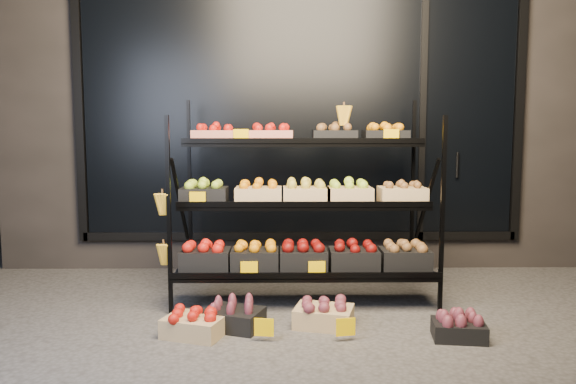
{
  "coord_description": "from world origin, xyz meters",
  "views": [
    {
      "loc": [
        -0.19,
        -3.97,
        1.39
      ],
      "look_at": [
        -0.13,
        0.55,
        0.89
      ],
      "focal_mm": 35.0,
      "sensor_mm": 36.0,
      "label": 1
    }
  ],
  "objects_px": {
    "display_rack": "(302,204)",
    "floor_crate_midright": "(324,313)",
    "floor_crate_left": "(194,323)",
    "floor_crate_midleft": "(233,315)"
  },
  "relations": [
    {
      "from": "floor_crate_midleft",
      "to": "display_rack",
      "type": "bearing_deg",
      "value": 75.32
    },
    {
      "from": "display_rack",
      "to": "floor_crate_left",
      "type": "xyz_separation_m",
      "value": [
        -0.76,
        -0.88,
        -0.69
      ]
    },
    {
      "from": "floor_crate_left",
      "to": "floor_crate_midleft",
      "type": "bearing_deg",
      "value": 49.45
    },
    {
      "from": "display_rack",
      "to": "floor_crate_midleft",
      "type": "xyz_separation_m",
      "value": [
        -0.51,
        -0.73,
        -0.69
      ]
    },
    {
      "from": "display_rack",
      "to": "floor_crate_midright",
      "type": "xyz_separation_m",
      "value": [
        0.13,
        -0.7,
        -0.69
      ]
    },
    {
      "from": "floor_crate_midleft",
      "to": "floor_crate_midright",
      "type": "height_order",
      "value": "floor_crate_midright"
    },
    {
      "from": "display_rack",
      "to": "floor_crate_midright",
      "type": "relative_size",
      "value": 4.72
    },
    {
      "from": "display_rack",
      "to": "floor_crate_midleft",
      "type": "bearing_deg",
      "value": -125.08
    },
    {
      "from": "display_rack",
      "to": "floor_crate_midleft",
      "type": "relative_size",
      "value": 4.59
    },
    {
      "from": "floor_crate_left",
      "to": "floor_crate_midright",
      "type": "bearing_deg",
      "value": 30.11
    }
  ]
}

